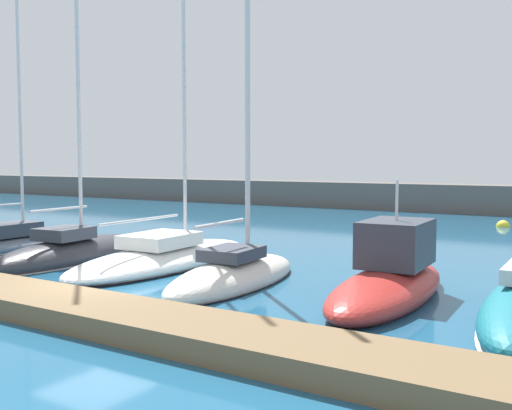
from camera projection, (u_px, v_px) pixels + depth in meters
name	position (u px, v px, depth m)	size (l,w,h in m)	color
ground_plane	(94.00, 301.00, 16.34)	(120.00, 120.00, 0.00)	#1E567A
dock_pier	(46.00, 303.00, 14.99)	(28.79, 2.12, 0.51)	brown
breakwater_seawall	(439.00, 198.00, 45.27)	(108.00, 3.29, 2.09)	#5B5651
sailboat_slate_nearest	(10.00, 241.00, 25.95)	(2.82, 9.19, 17.91)	slate
sailboat_charcoal_second	(75.00, 251.00, 22.94)	(3.22, 8.30, 15.40)	#2D2D33
sailboat_white_third	(165.00, 257.00, 21.94)	(3.73, 9.86, 17.73)	white
sailboat_ivory_fourth	(234.00, 275.00, 18.43)	(2.73, 6.99, 13.57)	silver
motorboat_red_fifth	(390.00, 278.00, 16.52)	(2.69, 7.59, 3.56)	#B72D28
mooring_buoy_yellow	(503.00, 227.00, 34.62)	(0.77, 0.77, 0.77)	yellow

